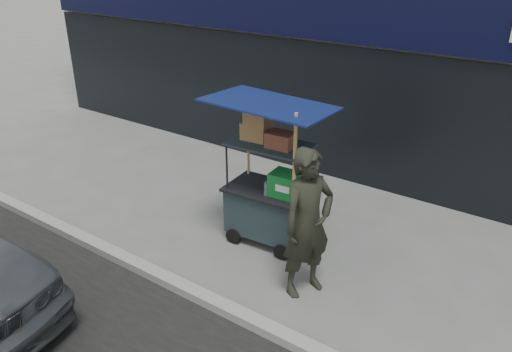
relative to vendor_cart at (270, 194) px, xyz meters
The scene contains 4 objects.
ground 1.61m from the vendor_cart, 82.98° to the right, with size 80.00×80.00×0.00m, color #5E5F5A.
curb 1.76m from the vendor_cart, 83.85° to the right, with size 80.00×0.18×0.12m, color gray.
vendor_cart is the anchor object (origin of this frame).
vendor_man 1.22m from the vendor_cart, 34.89° to the right, with size 0.69×0.45×1.90m, color black.
Camera 1 is at (3.22, -3.79, 3.98)m, focal length 35.00 mm.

